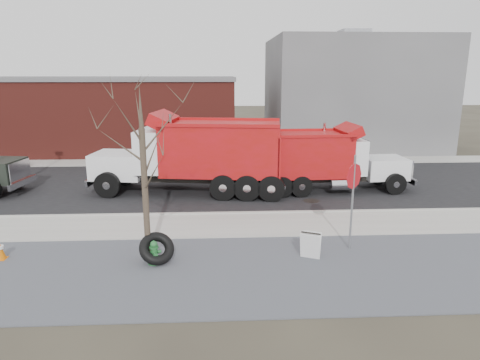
{
  "coord_description": "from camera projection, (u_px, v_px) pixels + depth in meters",
  "views": [
    {
      "loc": [
        -1.05,
        -14.66,
        5.49
      ],
      "look_at": [
        -0.23,
        1.65,
        1.4
      ],
      "focal_mm": 32.0,
      "sensor_mm": 36.0,
      "label": 1
    }
  ],
  "objects": [
    {
      "name": "stop_sign",
      "position": [
        353.0,
        187.0,
        13.23
      ],
      "size": [
        0.65,
        0.57,
        3.07
      ],
      "rotation": [
        0.0,
        0.0,
        0.32
      ],
      "color": "gray",
      "rests_on": "ground"
    },
    {
      "name": "ground",
      "position": [
        248.0,
        228.0,
        15.59
      ],
      "size": [
        120.0,
        120.0,
        0.0
      ],
      "primitive_type": "plane",
      "color": "#383328",
      "rests_on": "ground"
    },
    {
      "name": "dump_truck_red_b",
      "position": [
        196.0,
        153.0,
        19.7
      ],
      "size": [
        9.07,
        3.63,
        3.76
      ],
      "rotation": [
        0.0,
        0.0,
        3.01
      ],
      "color": "black",
      "rests_on": "ground"
    },
    {
      "name": "dump_truck_red_a",
      "position": [
        321.0,
        158.0,
        20.1
      ],
      "size": [
        7.85,
        2.51,
        3.16
      ],
      "rotation": [
        0.0,
        0.0,
        0.05
      ],
      "color": "black",
      "rests_on": "ground"
    },
    {
      "name": "building_grey",
      "position": [
        350.0,
        93.0,
        32.49
      ],
      "size": [
        12.0,
        10.0,
        8.0
      ],
      "color": "slate",
      "rests_on": "ground"
    },
    {
      "name": "building_brick",
      "position": [
        95.0,
        113.0,
        30.92
      ],
      "size": [
        20.2,
        8.2,
        5.3
      ],
      "color": "maroon",
      "rests_on": "ground"
    },
    {
      "name": "truck_tire",
      "position": [
        157.0,
        248.0,
        12.62
      ],
      "size": [
        1.33,
        1.27,
        0.95
      ],
      "color": "black",
      "rests_on": "ground"
    },
    {
      "name": "sandwich_board",
      "position": [
        310.0,
        245.0,
        12.91
      ],
      "size": [
        0.69,
        0.58,
        0.82
      ],
      "rotation": [
        0.0,
        0.0,
        -0.42
      ],
      "color": "silver",
      "rests_on": "ground"
    },
    {
      "name": "bare_tree",
      "position": [
        143.0,
        153.0,
        12.11
      ],
      "size": [
        3.2,
        3.2,
        5.2
      ],
      "color": "#382D23",
      "rests_on": "ground"
    },
    {
      "name": "far_sidewalk",
      "position": [
        235.0,
        161.0,
        27.2
      ],
      "size": [
        60.0,
        2.0,
        0.06
      ],
      "primitive_type": "cube",
      "color": "#9E9B93",
      "rests_on": "ground"
    },
    {
      "name": "gravel_verge",
      "position": [
        257.0,
        271.0,
        12.19
      ],
      "size": [
        60.0,
        5.0,
        0.03
      ],
      "primitive_type": "cube",
      "color": "slate",
      "rests_on": "ground"
    },
    {
      "name": "road",
      "position": [
        240.0,
        184.0,
        21.69
      ],
      "size": [
        60.0,
        9.4,
        0.02
      ],
      "primitive_type": "cube",
      "color": "black",
      "rests_on": "ground"
    },
    {
      "name": "fire_hydrant",
      "position": [
        154.0,
        254.0,
        12.55
      ],
      "size": [
        0.42,
        0.41,
        0.74
      ],
      "rotation": [
        0.0,
        0.0,
        0.38
      ],
      "color": "#2B733D",
      "rests_on": "ground"
    },
    {
      "name": "sidewalk",
      "position": [
        248.0,
        225.0,
        15.82
      ],
      "size": [
        60.0,
        2.5,
        0.06
      ],
      "primitive_type": "cube",
      "color": "#9E9B93",
      "rests_on": "ground"
    },
    {
      "name": "curb",
      "position": [
        246.0,
        213.0,
        17.08
      ],
      "size": [
        60.0,
        0.15,
        0.11
      ],
      "primitive_type": "cube",
      "color": "#9E9B93",
      "rests_on": "ground"
    }
  ]
}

